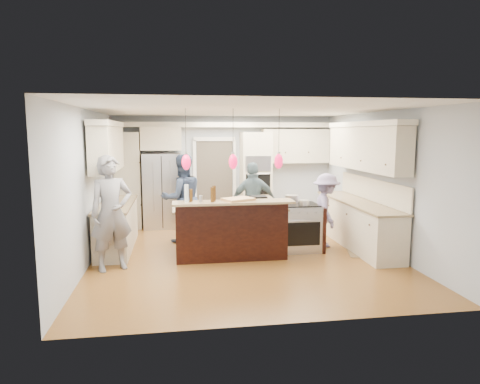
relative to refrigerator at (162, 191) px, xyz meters
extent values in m
plane|color=olive|center=(1.55, -2.64, -0.90)|extent=(6.00, 6.00, 0.00)
cube|color=#B2BCC6|center=(1.55, 0.36, 0.45)|extent=(5.50, 0.04, 2.70)
cube|color=#B2BCC6|center=(1.55, -5.64, 0.45)|extent=(5.50, 0.04, 2.70)
cube|color=#B2BCC6|center=(-1.20, -2.64, 0.45)|extent=(0.04, 6.00, 2.70)
cube|color=#B2BCC6|center=(4.30, -2.64, 0.45)|extent=(0.04, 6.00, 2.70)
cube|color=white|center=(1.55, -2.64, 1.80)|extent=(5.50, 6.00, 0.04)
cube|color=#B7B7BC|center=(0.00, 0.00, 0.00)|extent=(0.90, 0.70, 1.80)
cube|color=beige|center=(2.30, 0.03, 0.25)|extent=(0.72, 0.64, 2.30)
cube|color=black|center=(2.30, -0.30, 0.65)|extent=(0.60, 0.02, 0.35)
cube|color=black|center=(2.30, -0.30, 0.15)|extent=(0.60, 0.02, 0.50)
cylinder|color=#B7B7BC|center=(2.30, -0.33, 0.40)|extent=(0.55, 0.02, 0.02)
cube|color=beige|center=(-0.80, 0.06, 0.25)|extent=(0.60, 0.58, 2.30)
cube|color=beige|center=(0.00, 0.06, 1.25)|extent=(0.95, 0.58, 0.55)
cube|color=beige|center=(3.35, 0.18, 1.05)|extent=(1.70, 0.35, 0.85)
cube|color=beige|center=(1.55, 0.16, 1.58)|extent=(5.30, 0.38, 0.12)
cube|color=#4C443A|center=(1.30, 0.35, 0.15)|extent=(0.90, 0.06, 2.10)
cube|color=white|center=(1.30, 0.31, 1.23)|extent=(1.04, 0.06, 0.10)
cube|color=beige|center=(3.95, -2.34, -0.46)|extent=(0.60, 3.00, 0.88)
cube|color=tan|center=(3.95, -2.34, 0.00)|extent=(0.64, 3.05, 0.04)
cube|color=beige|center=(4.07, -2.34, 1.08)|extent=(0.35, 3.00, 0.85)
cube|color=beige|center=(4.06, -2.34, 1.56)|extent=(0.37, 3.10, 0.10)
cube|color=beige|center=(-0.85, -1.84, -0.46)|extent=(0.60, 2.20, 0.88)
cube|color=tan|center=(-0.85, -1.84, 0.00)|extent=(0.64, 2.25, 0.04)
cube|color=beige|center=(-0.97, -1.84, 1.08)|extent=(0.35, 2.20, 0.85)
cube|color=beige|center=(-0.96, -1.84, 1.56)|extent=(0.37, 2.30, 0.10)
cube|color=black|center=(1.30, -2.49, -0.46)|extent=(2.00, 1.00, 0.88)
cube|color=tan|center=(1.30, -2.49, 0.00)|extent=(2.10, 1.10, 0.04)
cube|color=black|center=(1.30, -3.05, -0.36)|extent=(2.00, 0.12, 1.08)
cube|color=tan|center=(1.30, -3.19, 0.20)|extent=(2.10, 0.42, 0.04)
cube|color=black|center=(1.88, -2.45, 0.10)|extent=(0.31, 0.25, 0.17)
cube|color=#B7B7BC|center=(2.68, -2.49, -0.45)|extent=(0.76, 0.66, 0.90)
cube|color=black|center=(2.68, -2.83, -0.50)|extent=(0.65, 0.01, 0.45)
cube|color=black|center=(2.68, -2.49, 0.01)|extent=(0.72, 0.59, 0.02)
cube|color=black|center=(3.09, -2.49, -0.46)|extent=(0.06, 0.71, 0.88)
cylinder|color=black|center=(0.50, -3.15, 1.43)|extent=(0.01, 0.01, 0.75)
ellipsoid|color=red|center=(0.50, -3.15, 0.90)|extent=(0.15, 0.15, 0.26)
cylinder|color=black|center=(1.30, -3.15, 1.43)|extent=(0.01, 0.01, 0.75)
ellipsoid|color=red|center=(1.30, -3.15, 0.90)|extent=(0.15, 0.15, 0.26)
cylinder|color=black|center=(2.10, -3.15, 1.43)|extent=(0.01, 0.01, 0.75)
ellipsoid|color=red|center=(2.10, -3.15, 0.90)|extent=(0.15, 0.15, 0.26)
imported|color=slate|center=(-0.75, -3.18, 0.07)|extent=(0.83, 0.71, 1.93)
imported|color=#27344D|center=(0.45, -1.47, 0.02)|extent=(1.06, 0.93, 1.85)
imported|color=#4C636B|center=(1.92, -1.74, -0.06)|extent=(1.01, 0.47, 1.68)
imported|color=#877AA4|center=(3.32, -2.26, -0.16)|extent=(0.69, 1.03, 1.48)
cube|color=olive|center=(3.95, -2.77, -0.89)|extent=(0.93, 1.16, 0.01)
cylinder|color=silver|center=(0.50, -3.18, 0.37)|extent=(0.08, 0.08, 0.30)
cylinder|color=#40260B|center=(0.57, -3.14, 0.33)|extent=(0.07, 0.07, 0.22)
cylinder|color=#40260B|center=(0.93, -3.22, 0.35)|extent=(0.07, 0.07, 0.26)
cylinder|color=#40260B|center=(0.97, -3.08, 0.35)|extent=(0.09, 0.09, 0.26)
cylinder|color=#B7B7BC|center=(0.73, -3.24, 0.28)|extent=(0.08, 0.08, 0.12)
cube|color=tan|center=(1.39, -3.11, 0.24)|extent=(0.61, 0.54, 0.04)
cylinder|color=#B7B7BC|center=(2.58, -2.33, 0.10)|extent=(0.26, 0.26, 0.15)
cylinder|color=#B7B7BC|center=(2.73, -2.65, 0.07)|extent=(0.20, 0.20, 0.10)
camera|label=1|loc=(0.31, -10.40, 1.40)|focal=32.00mm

